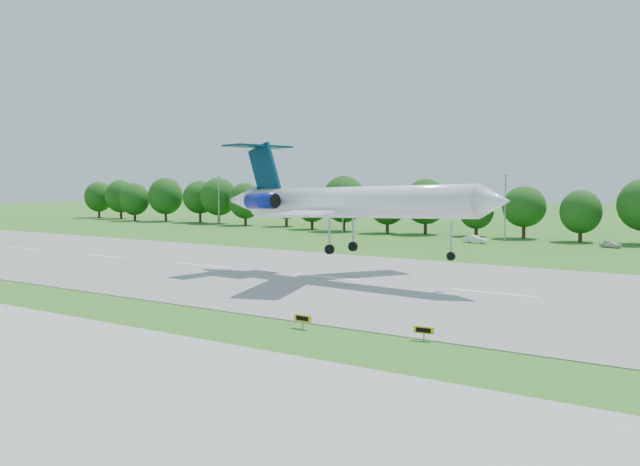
{
  "coord_description": "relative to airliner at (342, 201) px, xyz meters",
  "views": [
    {
      "loc": [
        26.0,
        -42.55,
        11.38
      ],
      "look_at": [
        -16.19,
        18.0,
        5.83
      ],
      "focal_mm": 40.0,
      "sensor_mm": 36.0,
      "label": 1
    }
  ],
  "objects": [
    {
      "name": "service_vehicle_a",
      "position": [
        -5.98,
        52.81,
        -8.26
      ],
      "size": [
        4.17,
        1.5,
        1.37
      ],
      "primitive_type": "imported",
      "rotation": [
        0.0,
        0.0,
        1.56
      ],
      "color": "white",
      "rests_on": "ground"
    },
    {
      "name": "ground",
      "position": [
        18.08,
        -25.13,
        -8.94
      ],
      "size": [
        600.0,
        600.0,
        0.0
      ],
      "primitive_type": "plane",
      "color": "#2A6A1C",
      "rests_on": "ground"
    },
    {
      "name": "runway",
      "position": [
        18.08,
        -0.13,
        -8.9
      ],
      "size": [
        400.0,
        45.0,
        0.08
      ],
      "primitive_type": "cube",
      "color": "gray",
      "rests_on": "ground"
    },
    {
      "name": "service_vehicle_b",
      "position": [
        16.23,
        57.33,
        -8.31
      ],
      "size": [
        4.0,
        2.48,
        1.27
      ],
      "primitive_type": "imported",
      "rotation": [
        0.0,
        0.0,
        1.29
      ],
      "color": "silver",
      "rests_on": "ground"
    },
    {
      "name": "light_poles",
      "position": [
        15.58,
        56.87,
        -2.61
      ],
      "size": [
        175.9,
        0.25,
        12.19
      ],
      "color": "gray",
      "rests_on": "ground"
    },
    {
      "name": "taxiway",
      "position": [
        18.08,
        -43.13,
        -8.9
      ],
      "size": [
        400.0,
        23.0,
        0.08
      ],
      "primitive_type": "cube",
      "color": "#ADADA8",
      "rests_on": "ground"
    },
    {
      "name": "taxi_sign_centre",
      "position": [
        21.76,
        -22.8,
        -8.19
      ],
      "size": [
        1.47,
        0.35,
        1.03
      ],
      "rotation": [
        0.0,
        0.0,
        0.13
      ],
      "color": "gray",
      "rests_on": "ground"
    },
    {
      "name": "airliner",
      "position": [
        0.0,
        0.0,
        0.0
      ],
      "size": [
        38.22,
        27.81,
        12.97
      ],
      "rotation": [
        0.0,
        -0.03,
        -0.07
      ],
      "color": "white",
      "rests_on": "ground"
    },
    {
      "name": "taxi_sign_left",
      "position": [
        12.32,
        -24.41,
        -8.15
      ],
      "size": [
        1.55,
        0.26,
        1.08
      ],
      "rotation": [
        0.0,
        0.0,
        -0.04
      ],
      "color": "gray",
      "rests_on": "ground"
    },
    {
      "name": "tree_line",
      "position": [
        18.08,
        66.87,
        -2.76
      ],
      "size": [
        288.4,
        8.4,
        10.4
      ],
      "color": "#382314",
      "rests_on": "ground"
    }
  ]
}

